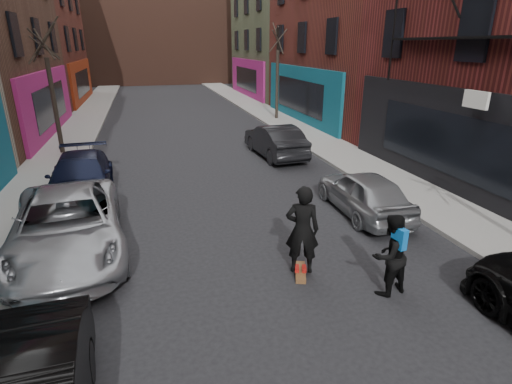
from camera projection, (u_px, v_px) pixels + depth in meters
sidewalk_left at (90, 113)px, 29.33m from camera, size 2.50×84.00×0.13m
sidewalk_right at (254, 107)px, 32.45m from camera, size 2.50×84.00×0.13m
building_far at (156, 27)px, 51.98m from camera, size 40.00×10.00×14.00m
tree_left_far at (50, 79)px, 17.34m from camera, size 2.00×2.00×6.50m
tree_right_far at (277, 65)px, 25.81m from camera, size 2.00×2.00×6.80m
parked_left_far at (67, 225)px, 9.54m from camera, size 3.05×5.65×1.51m
parked_left_end at (81, 177)px, 13.17m from camera, size 2.17×4.88×1.39m
parked_right_far at (364, 192)px, 11.90m from camera, size 1.66×3.94×1.33m
parked_right_end at (275, 141)px, 18.04m from camera, size 1.82×4.50×1.45m
skateboard at (300, 272)px, 8.88m from camera, size 0.48×0.83×0.10m
skateboarder at (302, 230)px, 8.52m from camera, size 0.84×0.69×1.99m
pedestrian at (390, 255)px, 7.95m from camera, size 0.95×0.81×1.73m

